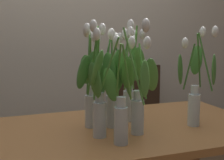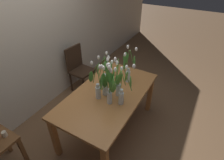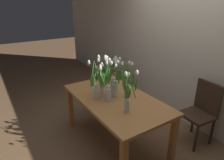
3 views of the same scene
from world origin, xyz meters
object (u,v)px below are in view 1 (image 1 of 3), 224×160
object	(u,v)px
tulip_vase_4	(196,88)
tulip_vase_6	(134,90)
tulip_vase_0	(121,96)
tulip_vase_1	(96,96)
dining_chair	(143,111)
tulip_vase_2	(130,83)
dining_table	(121,143)
tulip_vase_5	(113,88)
tulip_vase_3	(90,94)

from	to	relation	value
tulip_vase_4	tulip_vase_6	size ratio (longest dim) A/B	0.95
tulip_vase_0	tulip_vase_1	distance (m)	0.16
tulip_vase_1	dining_chair	world-z (taller)	tulip_vase_1
tulip_vase_0	tulip_vase_6	world-z (taller)	same
tulip_vase_4	tulip_vase_0	bearing A→B (deg)	-165.14
tulip_vase_0	tulip_vase_2	distance (m)	0.39
tulip_vase_6	dining_table	bearing A→B (deg)	94.83
tulip_vase_0	tulip_vase_1	bearing A→B (deg)	121.34
tulip_vase_0	dining_chair	size ratio (longest dim) A/B	0.63
tulip_vase_1	tulip_vase_2	size ratio (longest dim) A/B	1.08
tulip_vase_0	tulip_vase_2	bearing A→B (deg)	60.44
tulip_vase_2	dining_chair	size ratio (longest dim) A/B	0.58
dining_chair	tulip_vase_6	bearing A→B (deg)	-117.72
tulip_vase_1	tulip_vase_2	distance (m)	0.34
tulip_vase_5	dining_chair	world-z (taller)	tulip_vase_5
dining_table	tulip_vase_1	distance (m)	0.37
tulip_vase_5	tulip_vase_6	distance (m)	0.14
tulip_vase_0	tulip_vase_6	size ratio (longest dim) A/B	1.00
dining_chair	tulip_vase_3	bearing A→B (deg)	-128.70
tulip_vase_4	tulip_vase_5	xyz separation A→B (m)	(-0.46, 0.09, 0.01)
tulip_vase_2	tulip_vase_4	bearing A→B (deg)	-32.96
tulip_vase_4	dining_chair	distance (m)	1.27
tulip_vase_1	tulip_vase_6	distance (m)	0.20
tulip_vase_1	tulip_vase_3	xyz separation A→B (m)	(0.02, 0.17, -0.03)
tulip_vase_0	tulip_vase_4	distance (m)	0.52
tulip_vase_1	tulip_vase_4	world-z (taller)	tulip_vase_1
tulip_vase_6	dining_chair	distance (m)	1.44
tulip_vase_0	tulip_vase_6	xyz separation A→B (m)	(0.11, 0.10, 0.00)
tulip_vase_3	tulip_vase_5	distance (m)	0.14
tulip_vase_3	tulip_vase_5	bearing A→B (deg)	-36.21
dining_table	tulip_vase_2	bearing A→B (deg)	48.09
tulip_vase_1	tulip_vase_5	bearing A→B (deg)	36.02
dining_table	tulip_vase_2	size ratio (longest dim) A/B	2.95
dining_table	tulip_vase_1	bearing A→B (deg)	-150.87
tulip_vase_1	tulip_vase_5	xyz separation A→B (m)	(0.13, 0.09, 0.01)
tulip_vase_1	tulip_vase_2	world-z (taller)	tulip_vase_1
tulip_vase_4	tulip_vase_2	bearing A→B (deg)	147.04
tulip_vase_2	dining_table	bearing A→B (deg)	-131.91
tulip_vase_5	tulip_vase_6	size ratio (longest dim) A/B	0.97
dining_table	tulip_vase_5	bearing A→B (deg)	-171.00
tulip_vase_0	tulip_vase_5	distance (m)	0.23
tulip_vase_2	tulip_vase_1	bearing A→B (deg)	-143.27
dining_table	tulip_vase_4	world-z (taller)	tulip_vase_4
tulip_vase_1	tulip_vase_2	xyz separation A→B (m)	(0.27, 0.20, 0.02)
tulip_vase_1	tulip_vase_4	distance (m)	0.59
tulip_vase_0	tulip_vase_5	size ratio (longest dim) A/B	1.03
tulip_vase_5	dining_chair	xyz separation A→B (m)	(0.70, 1.08, -0.44)
tulip_vase_5	tulip_vase_4	bearing A→B (deg)	-11.28
dining_table	tulip_vase_4	size ratio (longest dim) A/B	2.87
dining_table	tulip_vase_1	xyz separation A→B (m)	(-0.18, -0.10, 0.30)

